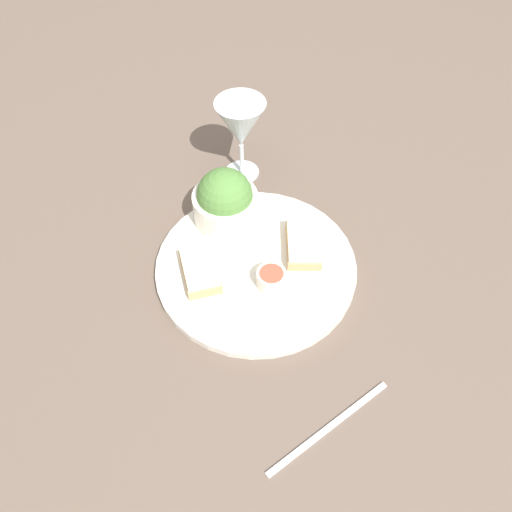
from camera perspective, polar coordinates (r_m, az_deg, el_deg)
The scene contains 8 objects.
ground_plane at distance 0.79m, azimuth 0.00°, elevation -1.50°, with size 4.00×4.00×0.00m, color brown.
dinner_plate at distance 0.79m, azimuth 0.00°, elevation -1.20°, with size 0.32×0.32×0.01m.
salad_bowl at distance 0.82m, azimuth -3.55°, elevation 6.34°, with size 0.11×0.11×0.10m.
sauce_ramekin at distance 0.75m, azimuth 2.02°, elevation -2.39°, with size 0.04×0.04×0.03m.
cheese_toast_near at distance 0.79m, azimuth 5.42°, elevation 1.41°, with size 0.10×0.09×0.03m.
cheese_toast_far at distance 0.76m, azimuth -6.40°, elevation -1.65°, with size 0.09×0.07×0.03m.
wine_glass at distance 0.88m, azimuth -1.76°, elevation 14.57°, with size 0.09×0.09×0.15m.
fork at distance 0.68m, azimuth 8.39°, elevation -18.78°, with size 0.03×0.20×0.01m.
Camera 1 is at (0.40, -0.24, 0.64)m, focal length 35.00 mm.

